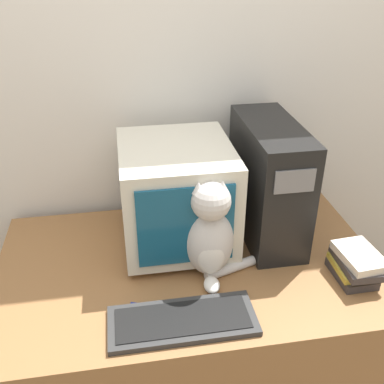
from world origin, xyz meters
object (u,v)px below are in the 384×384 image
computer_tower (268,181)px  cat (210,234)px  keyboard (183,321)px  pen (152,306)px  crt_monitor (177,195)px  book_stack (355,264)px

computer_tower → cat: 0.34m
keyboard → pen: keyboard is taller
computer_tower → cat: (-0.26, -0.21, -0.06)m
computer_tower → crt_monitor: bearing=-178.5°
crt_monitor → pen: bearing=-110.5°
keyboard → cat: cat is taller
keyboard → cat: bearing=60.1°
crt_monitor → keyboard: (-0.04, -0.42, -0.19)m
cat → pen: cat is taller
crt_monitor → cat: bearing=-68.8°
cat → crt_monitor: bearing=115.8°
keyboard → pen: size_ratio=3.32×
crt_monitor → computer_tower: size_ratio=0.94×
computer_tower → keyboard: 0.61m
computer_tower → keyboard: size_ratio=1.07×
crt_monitor → pen: size_ratio=3.32×
computer_tower → book_stack: (0.21, -0.32, -0.17)m
crt_monitor → book_stack: crt_monitor is taller
crt_monitor → keyboard: size_ratio=1.00×
computer_tower → keyboard: computer_tower is taller
cat → keyboard: bearing=-115.3°
computer_tower → keyboard: bearing=-131.9°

